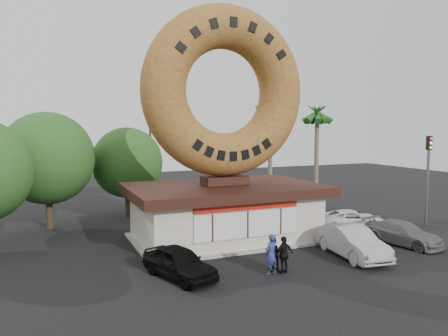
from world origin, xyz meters
name	(u,v)px	position (x,y,z in m)	size (l,w,h in m)	color
ground	(275,270)	(0.00, 0.00, 0.00)	(90.00, 90.00, 0.00)	black
donut_shop	(225,210)	(0.00, 5.98, 1.77)	(11.20, 7.20, 3.80)	beige
giant_donut	(225,92)	(0.00, 6.00, 8.71)	(9.81, 9.81, 2.50)	olive
tree_west	(47,158)	(-9.50, 13.00, 4.64)	(6.00, 6.00, 7.65)	#473321
tree_mid	(127,163)	(-4.00, 15.00, 4.02)	(5.20, 5.20, 6.63)	#473321
palm_near	(271,105)	(7.50, 14.00, 8.41)	(2.60, 2.60, 9.75)	#726651
palm_far	(317,117)	(11.00, 12.50, 7.48)	(2.60, 2.60, 8.75)	#726651
street_lamp	(152,155)	(-1.86, 16.00, 4.48)	(2.11, 0.20, 8.00)	#59595E
traffic_signal	(428,169)	(14.00, 3.99, 3.87)	(0.30, 0.38, 6.07)	#59595E
person_left	(271,254)	(-0.47, -0.47, 0.94)	(0.68, 0.45, 1.87)	navy
person_center	(272,254)	(-0.22, -0.12, 0.81)	(0.78, 0.61, 1.61)	black
person_right	(284,255)	(0.16, -0.55, 0.86)	(1.01, 0.42, 1.72)	black
car_black	(179,262)	(-4.45, 0.73, 0.70)	(1.65, 4.10, 1.40)	black
car_silver	(352,242)	(4.67, 0.22, 0.79)	(1.68, 4.81, 1.58)	#98989C
car_grey	(403,233)	(8.88, 0.98, 0.65)	(1.83, 4.49, 1.30)	slate
car_white	(353,220)	(8.77, 5.16, 0.62)	(2.05, 4.44, 1.23)	silver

